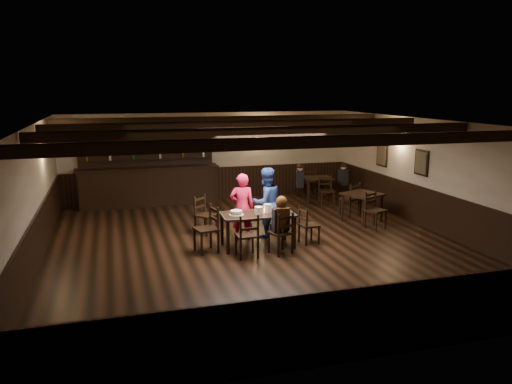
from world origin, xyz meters
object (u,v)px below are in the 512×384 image
object	(u,v)px
chair_near_left	(248,233)
chair_near_right	(283,230)
bar_counter	(148,181)
dining_table	(258,217)
woman_pink	(242,207)
cake	(236,213)
man_blue	(266,202)

from	to	relation	value
chair_near_left	chair_near_right	xyz separation A→B (m)	(0.76, 0.02, -0.01)
chair_near_right	bar_counter	xyz separation A→B (m)	(-2.32, 5.48, 0.20)
dining_table	chair_near_right	world-z (taller)	chair_near_right
chair_near_left	woman_pink	xyz separation A→B (m)	(0.22, 1.28, 0.23)
cake	man_blue	bearing A→B (deg)	38.20
chair_near_left	woman_pink	size ratio (longest dim) A/B	0.60
man_blue	woman_pink	bearing A→B (deg)	-6.84
chair_near_left	cake	bearing A→B (deg)	95.72
man_blue	cake	size ratio (longest dim) A/B	5.14
woman_pink	man_blue	world-z (taller)	man_blue
chair_near_left	woman_pink	distance (m)	1.32
chair_near_left	dining_table	bearing A→B (deg)	58.84
chair_near_right	man_blue	size ratio (longest dim) A/B	0.55
man_blue	bar_counter	xyz separation A→B (m)	(-2.37, 4.11, -0.09)
chair_near_right	cake	size ratio (longest dim) A/B	2.85
cake	dining_table	bearing A→B (deg)	-1.82
dining_table	chair_near_left	world-z (taller)	chair_near_left
chair_near_right	cake	bearing A→B (deg)	140.94
chair_near_left	chair_near_right	distance (m)	0.76
cake	bar_counter	bearing A→B (deg)	107.20
chair_near_left	woman_pink	bearing A→B (deg)	80.45
chair_near_left	bar_counter	size ratio (longest dim) A/B	0.22
cake	bar_counter	distance (m)	5.03
chair_near_left	bar_counter	bearing A→B (deg)	105.82
cake	woman_pink	bearing A→B (deg)	64.35
chair_near_right	woman_pink	xyz separation A→B (m)	(-0.54, 1.27, 0.24)
dining_table	chair_near_right	distance (m)	0.76
woman_pink	cake	xyz separation A→B (m)	(-0.28, -0.59, 0.02)
dining_table	bar_counter	size ratio (longest dim) A/B	0.39
cake	bar_counter	size ratio (longest dim) A/B	0.08
chair_near_right	cake	distance (m)	1.10
woman_pink	cake	distance (m)	0.66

